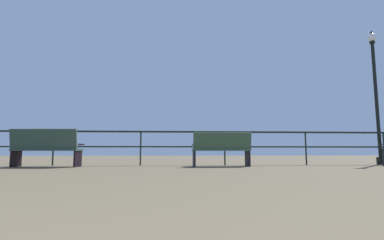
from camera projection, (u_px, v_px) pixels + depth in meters
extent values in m
cube|color=black|center=(141.00, 132.00, 8.10)|extent=(19.30, 0.05, 0.05)
cube|color=black|center=(141.00, 147.00, 8.05)|extent=(19.30, 0.04, 0.04)
cylinder|color=black|center=(53.00, 148.00, 7.90)|extent=(0.04, 0.04, 0.95)
cylinder|color=black|center=(141.00, 148.00, 8.04)|extent=(0.04, 0.04, 0.95)
cylinder|color=black|center=(225.00, 148.00, 8.19)|extent=(0.04, 0.04, 0.95)
cylinder|color=black|center=(306.00, 149.00, 8.34)|extent=(0.04, 0.04, 0.95)
cylinder|color=black|center=(384.00, 149.00, 8.49)|extent=(0.04, 0.04, 0.95)
cube|color=#2F463A|center=(47.00, 150.00, 7.19)|extent=(1.68, 0.59, 0.05)
cube|color=#2F463A|center=(43.00, 139.00, 7.00)|extent=(1.65, 0.25, 0.52)
cube|color=black|center=(78.00, 158.00, 7.16)|extent=(0.07, 0.43, 0.43)
cube|color=black|center=(81.00, 144.00, 7.39)|extent=(0.06, 0.34, 0.04)
cube|color=black|center=(16.00, 158.00, 7.17)|extent=(0.07, 0.43, 0.43)
cube|color=black|center=(21.00, 145.00, 7.40)|extent=(0.06, 0.34, 0.04)
cube|color=#375239|center=(221.00, 150.00, 7.47)|extent=(1.53, 0.49, 0.05)
cube|color=#375239|center=(222.00, 141.00, 7.30)|extent=(1.51, 0.19, 0.45)
cube|color=black|center=(248.00, 158.00, 7.52)|extent=(0.06, 0.39, 0.43)
cube|color=black|center=(246.00, 145.00, 7.72)|extent=(0.05, 0.30, 0.04)
cube|color=black|center=(194.00, 158.00, 7.37)|extent=(0.06, 0.39, 0.43)
cube|color=black|center=(193.00, 145.00, 7.57)|extent=(0.05, 0.30, 0.04)
cube|color=black|center=(383.00, 144.00, 7.99)|extent=(0.05, 0.32, 0.04)
cylinder|color=black|center=(381.00, 161.00, 8.61)|extent=(0.24, 0.24, 0.22)
cylinder|color=black|center=(376.00, 99.00, 8.82)|extent=(0.10, 0.10, 3.59)
cylinder|color=black|center=(372.00, 42.00, 9.02)|extent=(0.16, 0.16, 0.06)
sphere|color=white|center=(372.00, 38.00, 9.04)|extent=(0.27, 0.27, 0.27)
cone|color=black|center=(371.00, 32.00, 9.06)|extent=(0.12, 0.12, 0.10)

